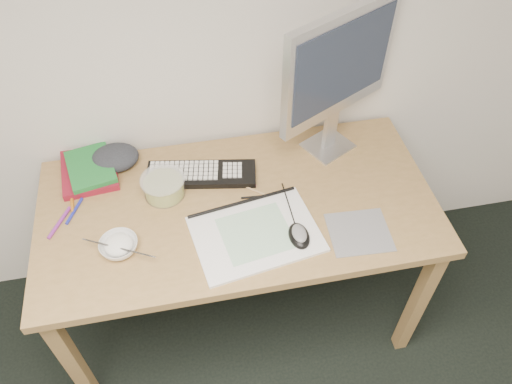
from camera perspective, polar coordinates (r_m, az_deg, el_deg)
desk at (r=1.83m, az=-2.03°, el=-3.05°), size 1.40×0.70×0.75m
mousepad at (r=1.72m, az=11.71°, el=-4.52°), size 0.21×0.20×0.00m
sketchpad at (r=1.67m, az=-0.02°, el=-4.83°), size 0.45×0.35×0.01m
keyboard at (r=1.86m, az=-6.27°, el=2.03°), size 0.42×0.19×0.02m
monitor at (r=1.77m, az=9.45°, el=13.71°), size 0.45×0.26×0.57m
mouse at (r=1.65m, az=4.96°, el=-4.76°), size 0.07×0.11×0.04m
rice_bowl at (r=1.69m, az=-15.39°, el=-5.97°), size 0.14×0.14×0.04m
chopsticks at (r=1.65m, az=-15.43°, el=-6.19°), size 0.23×0.13×0.02m
fruit_tub at (r=1.80m, az=-10.51°, el=0.65°), size 0.19×0.19×0.08m
book_red at (r=1.96m, az=-18.53°, el=2.55°), size 0.22×0.28×0.03m
book_green at (r=1.94m, az=-18.40°, el=2.74°), size 0.20×0.25×0.02m
cloth_lump at (r=1.95m, az=-15.81°, el=3.79°), size 0.15×0.13×0.06m
pencil_pink at (r=1.83m, az=-2.55°, el=0.98°), size 0.16×0.06×0.01m
pencil_tan at (r=1.80m, az=-0.30°, el=0.23°), size 0.13×0.11×0.01m
pencil_black at (r=1.78m, az=1.47°, el=-0.42°), size 0.20×0.02×0.01m
marker_blue at (r=1.85m, az=-20.04°, el=-2.05°), size 0.06×0.11×0.01m
marker_orange at (r=1.89m, az=-20.30°, el=-0.77°), size 0.02×0.13×0.01m
marker_purple at (r=1.83m, az=-21.56°, el=-3.27°), size 0.07×0.13×0.01m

